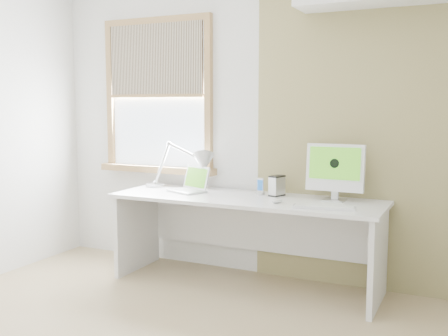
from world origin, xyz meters
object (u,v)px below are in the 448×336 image
Objects in this scene: laptop at (191,185)px; external_drive at (277,186)px; imac at (335,169)px; desk_lamp at (194,165)px; desk at (248,220)px.

external_drive is (0.74, 0.10, 0.03)m from laptop.
desk_lamp is at bearing -179.45° from imac.
desk_lamp is 4.39× the size of external_drive.
external_drive is at bearing 179.34° from imac.
imac is at bearing -0.66° from external_drive.
imac reaches higher than external_drive.
desk is 0.36m from external_drive.
laptop reaches higher than desk.
desk_lamp is 1.64× the size of imac.
desk is 0.82m from imac.
desk is 13.16× the size of external_drive.
desk_lamp is 1.23m from imac.
desk is at bearing -0.47° from laptop.
desk_lamp is at bearing 97.99° from laptop.
laptop is at bearing -172.21° from external_drive.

